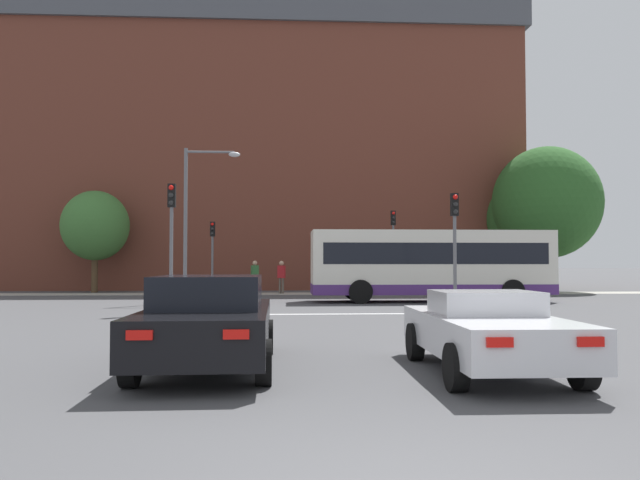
{
  "coord_description": "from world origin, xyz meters",
  "views": [
    {
      "loc": [
        -0.97,
        -4.22,
        1.68
      ],
      "look_at": [
        0.64,
        23.68,
        2.73
      ],
      "focal_mm": 35.0,
      "sensor_mm": 36.0,
      "label": 1
    }
  ],
  "objects_px": {
    "traffic_light_near_left": "(171,226)",
    "pedestrian_waiting": "(281,274)",
    "bus_crossing_lead": "(430,264)",
    "pedestrian_walking_east": "(255,274)",
    "traffic_light_near_right": "(455,232)",
    "car_saloon_left": "(209,321)",
    "car_roadster_right": "(487,331)",
    "street_lamp_junction": "(196,206)",
    "traffic_light_far_left": "(212,245)",
    "traffic_light_far_right": "(393,238)"
  },
  "relations": [
    {
      "from": "car_saloon_left",
      "to": "pedestrian_waiting",
      "type": "distance_m",
      "value": 24.47
    },
    {
      "from": "traffic_light_near_left",
      "to": "traffic_light_far_left",
      "type": "height_order",
      "value": "traffic_light_near_left"
    },
    {
      "from": "traffic_light_far_right",
      "to": "traffic_light_near_left",
      "type": "xyz_separation_m",
      "value": [
        -9.82,
        -12.61,
        -0.12
      ]
    },
    {
      "from": "bus_crossing_lead",
      "to": "pedestrian_walking_east",
      "type": "height_order",
      "value": "bus_crossing_lead"
    },
    {
      "from": "pedestrian_walking_east",
      "to": "traffic_light_far_right",
      "type": "bearing_deg",
      "value": 145.48
    },
    {
      "from": "traffic_light_near_right",
      "to": "car_saloon_left",
      "type": "bearing_deg",
      "value": -122.22
    },
    {
      "from": "traffic_light_near_right",
      "to": "pedestrian_waiting",
      "type": "bearing_deg",
      "value": 115.11
    },
    {
      "from": "traffic_light_near_left",
      "to": "pedestrian_waiting",
      "type": "xyz_separation_m",
      "value": [
        3.67,
        13.21,
        -1.86
      ]
    },
    {
      "from": "traffic_light_near_right",
      "to": "pedestrian_waiting",
      "type": "distance_m",
      "value": 14.53
    },
    {
      "from": "traffic_light_near_right",
      "to": "traffic_light_far_left",
      "type": "distance_m",
      "value": 15.83
    },
    {
      "from": "car_saloon_left",
      "to": "traffic_light_near_right",
      "type": "bearing_deg",
      "value": 57.1
    },
    {
      "from": "bus_crossing_lead",
      "to": "pedestrian_walking_east",
      "type": "distance_m",
      "value": 11.49
    },
    {
      "from": "traffic_light_near_left",
      "to": "pedestrian_waiting",
      "type": "distance_m",
      "value": 13.84
    },
    {
      "from": "traffic_light_far_left",
      "to": "pedestrian_walking_east",
      "type": "distance_m",
      "value": 3.02
    },
    {
      "from": "car_roadster_right",
      "to": "street_lamp_junction",
      "type": "relative_size",
      "value": 0.66
    },
    {
      "from": "car_roadster_right",
      "to": "pedestrian_walking_east",
      "type": "bearing_deg",
      "value": 100.98
    },
    {
      "from": "car_saloon_left",
      "to": "traffic_light_near_right",
      "type": "xyz_separation_m",
      "value": [
        7.17,
        11.38,
        2.03
      ]
    },
    {
      "from": "car_roadster_right",
      "to": "traffic_light_near_right",
      "type": "relative_size",
      "value": 1.05
    },
    {
      "from": "street_lamp_junction",
      "to": "pedestrian_walking_east",
      "type": "bearing_deg",
      "value": 75.5
    },
    {
      "from": "bus_crossing_lead",
      "to": "pedestrian_waiting",
      "type": "distance_m",
      "value": 9.99
    },
    {
      "from": "traffic_light_far_right",
      "to": "car_roadster_right",
      "type": "bearing_deg",
      "value": -96.72
    },
    {
      "from": "car_roadster_right",
      "to": "pedestrian_walking_east",
      "type": "distance_m",
      "value": 26.2
    },
    {
      "from": "pedestrian_walking_east",
      "to": "street_lamp_junction",
      "type": "bearing_deg",
      "value": 50.31
    },
    {
      "from": "traffic_light_far_right",
      "to": "street_lamp_junction",
      "type": "distance_m",
      "value": 12.09
    },
    {
      "from": "traffic_light_far_right",
      "to": "bus_crossing_lead",
      "type": "bearing_deg",
      "value": -86.61
    },
    {
      "from": "car_saloon_left",
      "to": "traffic_light_far_right",
      "type": "height_order",
      "value": "traffic_light_far_right"
    },
    {
      "from": "car_roadster_right",
      "to": "pedestrian_walking_east",
      "type": "relative_size",
      "value": 2.38
    },
    {
      "from": "car_saloon_left",
      "to": "car_roadster_right",
      "type": "bearing_deg",
      "value": -9.49
    },
    {
      "from": "traffic_light_near_left",
      "to": "pedestrian_waiting",
      "type": "height_order",
      "value": "traffic_light_near_left"
    },
    {
      "from": "traffic_light_near_left",
      "to": "street_lamp_junction",
      "type": "xyz_separation_m",
      "value": [
        0.04,
        5.59,
        1.19
      ]
    },
    {
      "from": "traffic_light_near_left",
      "to": "pedestrian_waiting",
      "type": "bearing_deg",
      "value": 74.45
    },
    {
      "from": "traffic_light_near_left",
      "to": "traffic_light_far_left",
      "type": "distance_m",
      "value": 12.55
    },
    {
      "from": "traffic_light_near_left",
      "to": "car_roadster_right",
      "type": "bearing_deg",
      "value": -59.76
    },
    {
      "from": "traffic_light_near_left",
      "to": "bus_crossing_lead",
      "type": "bearing_deg",
      "value": 29.08
    },
    {
      "from": "bus_crossing_lead",
      "to": "street_lamp_junction",
      "type": "bearing_deg",
      "value": -89.45
    },
    {
      "from": "traffic_light_far_left",
      "to": "traffic_light_far_right",
      "type": "bearing_deg",
      "value": 0.36
    },
    {
      "from": "car_roadster_right",
      "to": "pedestrian_waiting",
      "type": "xyz_separation_m",
      "value": [
        -3.26,
        25.11,
        0.43
      ]
    },
    {
      "from": "street_lamp_junction",
      "to": "traffic_light_far_right",
      "type": "bearing_deg",
      "value": 35.64
    },
    {
      "from": "car_roadster_right",
      "to": "traffic_light_near_right",
      "type": "distance_m",
      "value": 12.57
    },
    {
      "from": "bus_crossing_lead",
      "to": "traffic_light_near_right",
      "type": "xyz_separation_m",
      "value": [
        -0.44,
        -5.55,
        1.13
      ]
    },
    {
      "from": "traffic_light_far_right",
      "to": "traffic_light_near_left",
      "type": "height_order",
      "value": "traffic_light_far_right"
    },
    {
      "from": "traffic_light_far_right",
      "to": "pedestrian_waiting",
      "type": "xyz_separation_m",
      "value": [
        -6.15,
        0.6,
        -1.98
      ]
    },
    {
      "from": "traffic_light_far_right",
      "to": "traffic_light_far_left",
      "type": "xyz_separation_m",
      "value": [
        -9.87,
        -0.06,
        -0.4
      ]
    },
    {
      "from": "pedestrian_walking_east",
      "to": "traffic_light_far_left",
      "type": "bearing_deg",
      "value": 5.46
    },
    {
      "from": "pedestrian_waiting",
      "to": "street_lamp_junction",
      "type": "bearing_deg",
      "value": 88.36
    },
    {
      "from": "car_saloon_left",
      "to": "traffic_light_far_right",
      "type": "distance_m",
      "value": 25.01
    },
    {
      "from": "car_roadster_right",
      "to": "pedestrian_walking_east",
      "type": "xyz_separation_m",
      "value": [
        -4.76,
        25.77,
        0.44
      ]
    },
    {
      "from": "traffic_light_near_left",
      "to": "traffic_light_far_left",
      "type": "xyz_separation_m",
      "value": [
        -0.05,
        12.54,
        -0.28
      ]
    },
    {
      "from": "car_saloon_left",
      "to": "bus_crossing_lead",
      "type": "height_order",
      "value": "bus_crossing_lead"
    },
    {
      "from": "street_lamp_junction",
      "to": "pedestrian_waiting",
      "type": "xyz_separation_m",
      "value": [
        3.64,
        7.62,
        -3.05
      ]
    }
  ]
}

